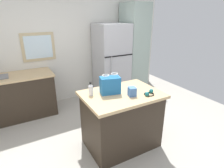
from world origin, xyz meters
TOP-DOWN VIEW (x-y plane):
  - ground at (0.00, 0.00)m, footprint 5.83×5.83m
  - back_wall at (-0.01, 2.25)m, footprint 4.86×0.13m
  - kitchen_island at (0.06, 0.06)m, footprint 1.16×0.84m
  - refrigerator at (0.86, 1.83)m, footprint 0.75×0.74m
  - tall_cabinet at (1.51, 1.83)m, footprint 0.52×0.66m
  - sink_counter at (-1.38, 1.85)m, footprint 1.56×0.69m
  - shopping_bag at (-0.09, 0.16)m, footprint 0.32×0.23m
  - small_box at (0.14, -0.08)m, footprint 0.13×0.13m
  - bottle at (-0.37, 0.23)m, footprint 0.07×0.07m
  - ear_defenders at (0.38, -0.17)m, footprint 0.20×0.20m

SIDE VIEW (x-z plane):
  - ground at x=0.00m, z-range 0.00..0.00m
  - sink_counter at x=-1.38m, z-range -0.08..1.00m
  - kitchen_island at x=0.06m, z-range 0.00..0.91m
  - refrigerator at x=0.86m, z-range 0.00..1.81m
  - ear_defenders at x=0.38m, z-range 0.90..0.97m
  - small_box at x=0.14m, z-range 0.91..1.04m
  - bottle at x=-0.37m, z-range 0.90..1.10m
  - shopping_bag at x=-0.09m, z-range 0.89..1.19m
  - tall_cabinet at x=1.51m, z-range 0.00..2.27m
  - back_wall at x=-0.01m, z-range 0.00..2.73m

